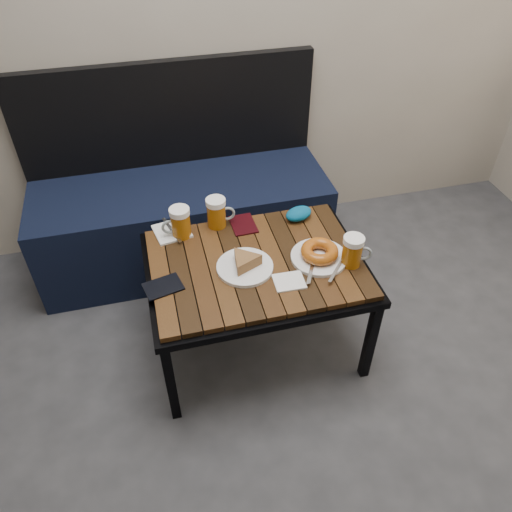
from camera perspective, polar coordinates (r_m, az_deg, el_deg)
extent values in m
cube|color=black|center=(2.53, -8.20, 3.76)|extent=(1.40, 0.50, 0.45)
cube|color=black|center=(2.48, -10.05, 15.68)|extent=(1.40, 0.05, 0.50)
cube|color=black|center=(1.89, -9.71, -14.12)|extent=(0.04, 0.03, 0.42)
cube|color=black|center=(2.03, 12.92, -9.46)|extent=(0.03, 0.03, 0.42)
cube|color=black|center=(2.26, -11.43, -2.60)|extent=(0.04, 0.04, 0.42)
cube|color=black|center=(2.38, 7.46, 0.59)|extent=(0.03, 0.04, 0.42)
cube|color=black|center=(1.93, 0.00, -1.45)|extent=(0.84, 0.62, 0.03)
cube|color=#351F0C|center=(1.92, 0.00, -0.88)|extent=(0.80, 0.58, 0.02)
cylinder|color=#98550C|center=(2.02, -8.58, 3.55)|extent=(0.08, 0.08, 0.11)
cylinder|color=white|center=(1.98, -8.77, 5.04)|extent=(0.08, 0.08, 0.02)
torus|color=#8C999E|center=(2.02, -9.85, 3.30)|extent=(0.07, 0.02, 0.07)
cylinder|color=#98550C|center=(2.06, -4.55, 4.70)|extent=(0.08, 0.08, 0.11)
cylinder|color=white|center=(2.02, -4.64, 6.18)|extent=(0.08, 0.08, 0.02)
torus|color=#8C999E|center=(2.06, -3.30, 4.86)|extent=(0.07, 0.01, 0.07)
cylinder|color=#98550C|center=(1.90, 10.90, 0.31)|extent=(0.09, 0.09, 0.10)
cylinder|color=white|center=(1.86, 11.14, 1.78)|extent=(0.08, 0.08, 0.02)
torus|color=#8C999E|center=(1.91, 12.20, 0.28)|extent=(0.06, 0.03, 0.06)
cylinder|color=white|center=(1.87, -1.28, -1.27)|extent=(0.21, 0.21, 0.01)
cylinder|color=white|center=(1.93, 7.20, -0.15)|extent=(0.22, 0.22, 0.01)
torus|color=#91350D|center=(1.91, 7.28, 0.53)|extent=(0.15, 0.15, 0.05)
cube|color=#A5A8AD|center=(1.90, 9.61, -0.83)|extent=(0.16, 0.18, 0.00)
cube|color=#A5A8AD|center=(1.87, 6.37, -1.42)|extent=(0.09, 0.15, 0.00)
cube|color=white|center=(2.07, -9.59, 2.80)|extent=(0.16, 0.16, 0.01)
cube|color=#A5A8AD|center=(2.07, -9.61, 2.95)|extent=(0.06, 0.18, 0.00)
cube|color=white|center=(1.83, 3.81, -2.92)|extent=(0.11, 0.10, 0.01)
cube|color=black|center=(1.84, -10.57, -3.45)|extent=(0.15, 0.12, 0.01)
cube|color=black|center=(2.08, -1.48, 3.62)|extent=(0.10, 0.14, 0.01)
ellipsoid|color=#05468A|center=(2.11, 4.89, 4.84)|extent=(0.14, 0.11, 0.05)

